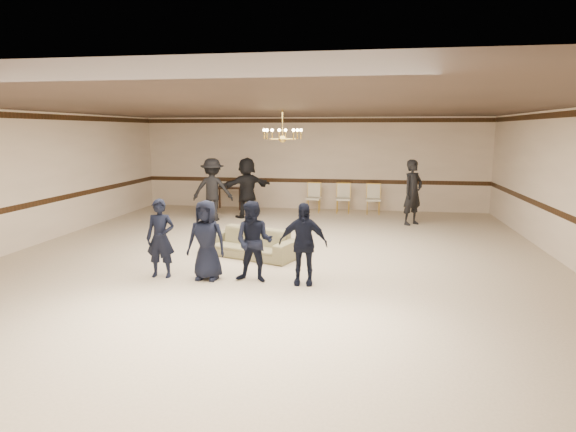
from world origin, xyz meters
name	(u,v)px	position (x,y,z in m)	size (l,w,h in m)	color
room	(274,186)	(0.00, 0.00, 1.60)	(12.01, 14.01, 3.21)	beige
chair_rail	(312,181)	(0.00, 6.99, 1.00)	(12.00, 0.02, 0.14)	black
crown_molding	(312,121)	(0.00, 6.99, 3.08)	(12.00, 0.02, 0.14)	black
chandelier	(282,125)	(0.00, 1.00, 2.88)	(0.94, 0.94, 0.89)	gold
boy_a	(161,238)	(-1.89, -1.54, 0.75)	(0.54, 0.36, 1.49)	black
boy_b	(207,240)	(-0.99, -1.54, 0.75)	(0.73, 0.47, 1.49)	black
boy_c	(254,242)	(-0.09, -1.54, 0.75)	(0.73, 0.56, 1.49)	black
boy_d	(303,244)	(0.81, -1.54, 0.75)	(0.87, 0.36, 1.49)	black
settee	(250,243)	(-0.58, 0.19, 0.31)	(2.09, 0.82, 0.61)	#827A57
adult_left	(213,190)	(-2.75, 4.27, 0.96)	(1.24, 0.71, 1.91)	black
adult_mid	(247,188)	(-1.85, 4.97, 0.96)	(1.77, 0.56, 1.91)	black
adult_right	(413,192)	(3.25, 4.57, 0.96)	(0.70, 0.46, 1.91)	black
banquet_chair_left	(313,198)	(0.14, 6.27, 0.49)	(0.47, 0.47, 0.98)	beige
banquet_chair_mid	(343,199)	(1.14, 6.27, 0.49)	(0.47, 0.47, 0.98)	beige
banquet_chair_right	(373,199)	(2.14, 6.27, 0.49)	(0.47, 0.47, 0.98)	beige
console_table	(230,198)	(-2.86, 6.47, 0.39)	(0.93, 0.39, 0.78)	black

